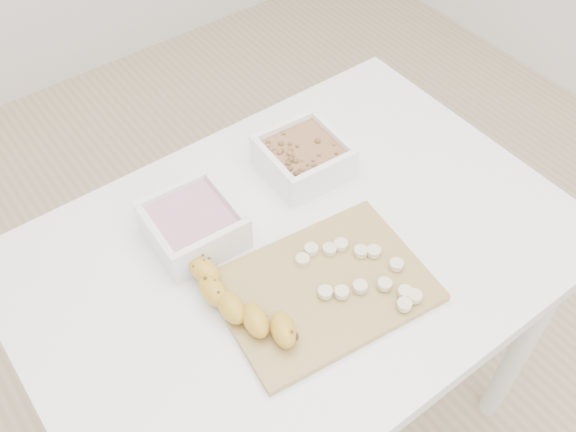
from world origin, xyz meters
TOP-DOWN VIEW (x-y plane):
  - ground at (0.00, 0.00)m, footprint 3.50×3.50m
  - table at (0.00, 0.00)m, footprint 1.00×0.70m
  - bowl_yogurt at (-0.14, 0.13)m, footprint 0.16×0.16m
  - bowl_granola at (0.13, 0.15)m, footprint 0.16×0.16m
  - cutting_board at (-0.02, -0.10)m, footprint 0.37×0.29m
  - banana at (-0.16, -0.06)m, footprint 0.07×0.23m
  - banana_slices at (0.04, -0.12)m, footprint 0.16×0.21m

SIDE VIEW (x-z plane):
  - ground at x=0.00m, z-range 0.00..0.00m
  - table at x=0.00m, z-range 0.28..1.03m
  - cutting_board at x=-0.02m, z-range 0.75..0.76m
  - banana_slices at x=0.04m, z-range 0.76..0.78m
  - banana at x=-0.16m, z-range 0.77..0.80m
  - bowl_granola at x=0.13m, z-range 0.75..0.82m
  - bowl_yogurt at x=-0.14m, z-range 0.75..0.82m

